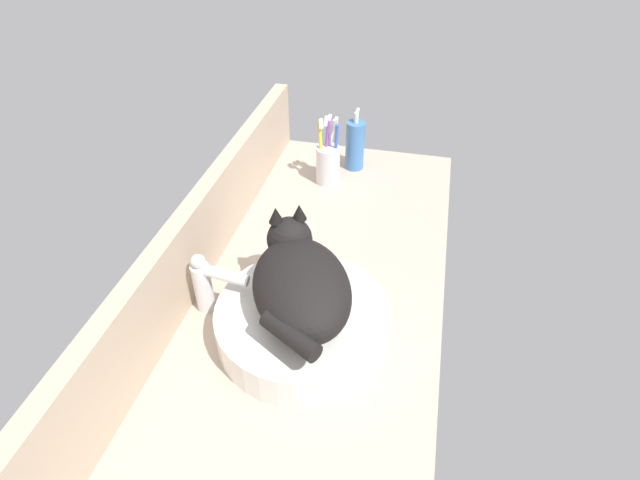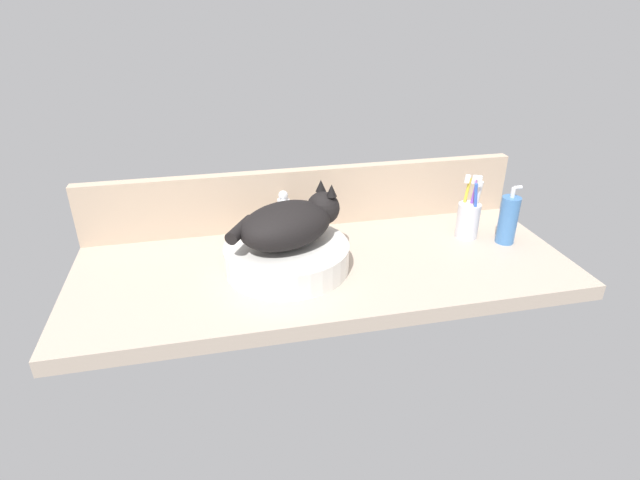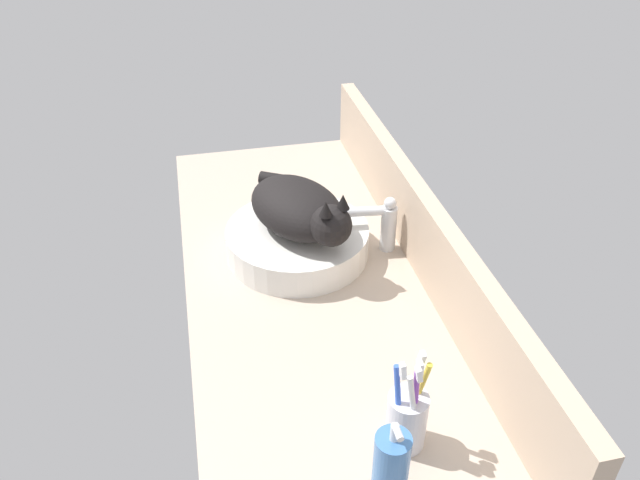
{
  "view_description": "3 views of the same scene",
  "coord_description": "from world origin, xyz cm",
  "px_view_note": "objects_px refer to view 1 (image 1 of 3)",
  "views": [
    {
      "loc": [
        -70.31,
        -18.1,
        73.21
      ],
      "look_at": [
        5.11,
        -0.63,
        11.1
      ],
      "focal_mm": 28.0,
      "sensor_mm": 36.0,
      "label": 1
    },
    {
      "loc": [
        -26.15,
        -113.05,
        64.95
      ],
      "look_at": [
        -1.42,
        -1.65,
        7.64
      ],
      "focal_mm": 28.0,
      "sensor_mm": 36.0,
      "label": 2
    },
    {
      "loc": [
        103.73,
        -20.88,
        84.18
      ],
      "look_at": [
        -3.15,
        2.87,
        7.81
      ],
      "focal_mm": 35.0,
      "sensor_mm": 36.0,
      "label": 3
    }
  ],
  "objects_px": {
    "toothbrush_cup": "(328,163)",
    "soap_dispenser": "(355,145)",
    "cat": "(300,281)",
    "sink_basin": "(303,322)",
    "faucet": "(207,282)"
  },
  "relations": [
    {
      "from": "faucet",
      "to": "soap_dispenser",
      "type": "bearing_deg",
      "value": -16.47
    },
    {
      "from": "sink_basin",
      "to": "toothbrush_cup",
      "type": "bearing_deg",
      "value": 7.41
    },
    {
      "from": "sink_basin",
      "to": "toothbrush_cup",
      "type": "distance_m",
      "value": 0.55
    },
    {
      "from": "soap_dispenser",
      "to": "cat",
      "type": "bearing_deg",
      "value": -179.35
    },
    {
      "from": "toothbrush_cup",
      "to": "cat",
      "type": "bearing_deg",
      "value": -173.12
    },
    {
      "from": "cat",
      "to": "toothbrush_cup",
      "type": "height_order",
      "value": "cat"
    },
    {
      "from": "toothbrush_cup",
      "to": "soap_dispenser",
      "type": "bearing_deg",
      "value": -32.09
    },
    {
      "from": "toothbrush_cup",
      "to": "faucet",
      "type": "bearing_deg",
      "value": 166.63
    },
    {
      "from": "cat",
      "to": "soap_dispenser",
      "type": "xyz_separation_m",
      "value": [
        0.62,
        0.01,
        -0.06
      ]
    },
    {
      "from": "cat",
      "to": "toothbrush_cup",
      "type": "xyz_separation_m",
      "value": [
        0.53,
        0.06,
        -0.07
      ]
    },
    {
      "from": "sink_basin",
      "to": "faucet",
      "type": "distance_m",
      "value": 0.2
    },
    {
      "from": "soap_dispenser",
      "to": "sink_basin",
      "type": "bearing_deg",
      "value": -178.77
    },
    {
      "from": "cat",
      "to": "faucet",
      "type": "xyz_separation_m",
      "value": [
        0.01,
        0.19,
        -0.05
      ]
    },
    {
      "from": "faucet",
      "to": "toothbrush_cup",
      "type": "height_order",
      "value": "toothbrush_cup"
    },
    {
      "from": "cat",
      "to": "faucet",
      "type": "relative_size",
      "value": 2.24
    }
  ]
}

